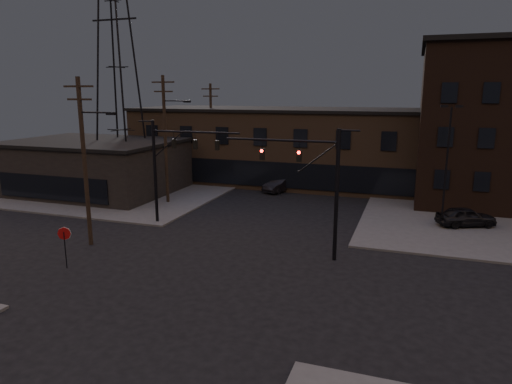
% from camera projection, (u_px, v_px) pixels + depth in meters
% --- Properties ---
extents(ground, '(140.00, 140.00, 0.00)m').
position_uv_depth(ground, '(206.00, 273.00, 25.86)').
color(ground, black).
rests_on(ground, ground).
extents(sidewalk_nw, '(30.00, 30.00, 0.15)m').
position_uv_depth(sidewalk_nw, '(116.00, 179.00, 53.20)').
color(sidewalk_nw, '#474744').
rests_on(sidewalk_nw, ground).
extents(building_row, '(40.00, 12.00, 8.00)m').
position_uv_depth(building_row, '(313.00, 148.00, 50.84)').
color(building_row, '#503C2A').
rests_on(building_row, ground).
extents(building_left, '(16.00, 12.00, 5.00)m').
position_uv_depth(building_left, '(95.00, 168.00, 46.51)').
color(building_left, black).
rests_on(building_left, ground).
extents(traffic_signal_near, '(7.12, 0.24, 8.00)m').
position_uv_depth(traffic_signal_near, '(318.00, 180.00, 27.24)').
color(traffic_signal_near, black).
rests_on(traffic_signal_near, ground).
extents(traffic_signal_far, '(7.12, 0.24, 8.00)m').
position_uv_depth(traffic_signal_far, '(169.00, 160.00, 34.33)').
color(traffic_signal_far, black).
rests_on(traffic_signal_far, ground).
extents(stop_sign, '(0.72, 0.33, 2.48)m').
position_uv_depth(stop_sign, '(64.00, 238.00, 26.20)').
color(stop_sign, black).
rests_on(stop_sign, ground).
extents(utility_pole_near, '(3.70, 0.28, 11.00)m').
position_uv_depth(utility_pole_near, '(85.00, 158.00, 29.48)').
color(utility_pole_near, black).
rests_on(utility_pole_near, ground).
extents(utility_pole_mid, '(3.70, 0.28, 11.50)m').
position_uv_depth(utility_pole_mid, '(166.00, 137.00, 40.82)').
color(utility_pole_mid, black).
rests_on(utility_pole_mid, ground).
extents(utility_pole_far, '(2.20, 0.28, 11.00)m').
position_uv_depth(utility_pole_far, '(211.00, 130.00, 52.30)').
color(utility_pole_far, black).
rests_on(utility_pole_far, ground).
extents(transmission_tower, '(7.00, 7.00, 25.00)m').
position_uv_depth(transmission_tower, '(117.00, 67.00, 45.57)').
color(transmission_tower, black).
rests_on(transmission_tower, ground).
extents(lot_light_a, '(1.50, 0.28, 9.14)m').
position_uv_depth(lot_light_a, '(447.00, 155.00, 33.43)').
color(lot_light_a, black).
rests_on(lot_light_a, ground).
extents(parked_car_lot_a, '(4.65, 3.29, 1.47)m').
position_uv_depth(parked_car_lot_a, '(466.00, 217.00, 34.29)').
color(parked_car_lot_a, black).
rests_on(parked_car_lot_a, sidewalk_ne).
extents(parked_car_lot_b, '(5.19, 2.11, 1.50)m').
position_uv_depth(parked_car_lot_b, '(457.00, 191.00, 43.20)').
color(parked_car_lot_b, silver).
rests_on(parked_car_lot_b, sidewalk_ne).
extents(car_crossing, '(3.12, 4.80, 1.49)m').
position_uv_depth(car_crossing, '(281.00, 184.00, 47.03)').
color(car_crossing, black).
rests_on(car_crossing, ground).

